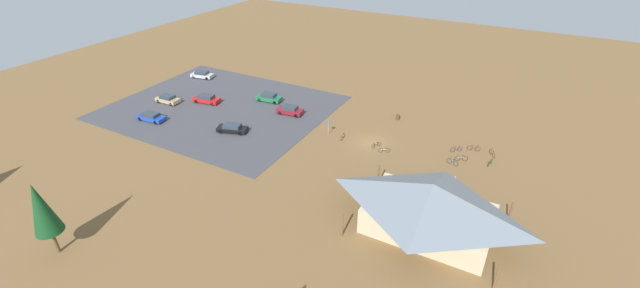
{
  "coord_description": "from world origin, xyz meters",
  "views": [
    {
      "loc": [
        -18.03,
        49.02,
        29.79
      ],
      "look_at": [
        5.42,
        5.62,
        1.2
      ],
      "focal_mm": 23.0,
      "sensor_mm": 36.0,
      "label": 1
    }
  ],
  "objects_px": {
    "lot_sign": "(328,126)",
    "visitor_near_lot": "(454,182)",
    "bicycle_purple_yard_center": "(456,149)",
    "bicycle_green_edge_south": "(490,163)",
    "trash_bin": "(398,117)",
    "car_green_front_row": "(269,97)",
    "pine_midwest": "(41,209)",
    "car_tan_near_entry": "(168,99)",
    "bike_pavilion": "(430,205)",
    "bicycle_teal_front_row": "(452,162)",
    "car_silver_back_corner": "(202,75)",
    "bicycle_white_near_sign": "(384,150)",
    "car_maroon_aisle_side": "(290,110)",
    "car_blue_far_end": "(151,117)",
    "car_red_mid_lot": "(207,99)",
    "bicycle_orange_near_porch": "(492,153)",
    "bicycle_silver_yard_left": "(461,158)",
    "bicycle_red_mid_cluster": "(474,148)",
    "bicycle_black_edge_north": "(376,145)",
    "car_black_end_stall": "(232,128)",
    "bicycle_yellow_by_bin": "(343,137)"
  },
  "relations": [
    {
      "from": "lot_sign",
      "to": "visitor_near_lot",
      "type": "bearing_deg",
      "value": 166.52
    },
    {
      "from": "bicycle_purple_yard_center",
      "to": "bicycle_green_edge_south",
      "type": "height_order",
      "value": "bicycle_purple_yard_center"
    },
    {
      "from": "trash_bin",
      "to": "car_green_front_row",
      "type": "distance_m",
      "value": 22.67
    },
    {
      "from": "pine_midwest",
      "to": "car_tan_near_entry",
      "type": "xyz_separation_m",
      "value": [
        17.55,
        -31.25,
        -4.71
      ]
    },
    {
      "from": "bike_pavilion",
      "to": "bicycle_teal_front_row",
      "type": "relative_size",
      "value": 9.35
    },
    {
      "from": "lot_sign",
      "to": "car_silver_back_corner",
      "type": "relative_size",
      "value": 0.47
    },
    {
      "from": "lot_sign",
      "to": "car_green_front_row",
      "type": "height_order",
      "value": "lot_sign"
    },
    {
      "from": "bicycle_white_near_sign",
      "to": "car_maroon_aisle_side",
      "type": "distance_m",
      "value": 18.52
    },
    {
      "from": "car_maroon_aisle_side",
      "to": "car_blue_far_end",
      "type": "bearing_deg",
      "value": 34.39
    },
    {
      "from": "bike_pavilion",
      "to": "car_red_mid_lot",
      "type": "height_order",
      "value": "bike_pavilion"
    },
    {
      "from": "bicycle_orange_near_porch",
      "to": "car_silver_back_corner",
      "type": "xyz_separation_m",
      "value": [
        55.8,
        -3.64,
        0.34
      ]
    },
    {
      "from": "bicycle_teal_front_row",
      "to": "trash_bin",
      "type": "bearing_deg",
      "value": -40.73
    },
    {
      "from": "bicycle_green_edge_south",
      "to": "bicycle_teal_front_row",
      "type": "bearing_deg",
      "value": 27.27
    },
    {
      "from": "bicycle_teal_front_row",
      "to": "pine_midwest",
      "type": "bearing_deg",
      "value": 48.47
    },
    {
      "from": "bicycle_teal_front_row",
      "to": "car_tan_near_entry",
      "type": "xyz_separation_m",
      "value": [
        48.38,
        3.55,
        0.33
      ]
    },
    {
      "from": "bicycle_purple_yard_center",
      "to": "car_green_front_row",
      "type": "height_order",
      "value": "car_green_front_row"
    },
    {
      "from": "trash_bin",
      "to": "pine_midwest",
      "type": "xyz_separation_m",
      "value": [
        20.01,
        44.11,
        5.0
      ]
    },
    {
      "from": "bicycle_green_edge_south",
      "to": "bicycle_teal_front_row",
      "type": "distance_m",
      "value": 4.99
    },
    {
      "from": "lot_sign",
      "to": "bicycle_silver_yard_left",
      "type": "relative_size",
      "value": 1.36
    },
    {
      "from": "bike_pavilion",
      "to": "car_silver_back_corner",
      "type": "bearing_deg",
      "value": -23.58
    },
    {
      "from": "car_blue_far_end",
      "to": "car_maroon_aisle_side",
      "type": "relative_size",
      "value": 1.08
    },
    {
      "from": "visitor_near_lot",
      "to": "bike_pavilion",
      "type": "bearing_deg",
      "value": 84.74
    },
    {
      "from": "bicycle_red_mid_cluster",
      "to": "bicycle_black_edge_north",
      "type": "bearing_deg",
      "value": 24.44
    },
    {
      "from": "bicycle_orange_near_porch",
      "to": "bicycle_green_edge_south",
      "type": "xyz_separation_m",
      "value": [
        -0.1,
        2.53,
        -0.05
      ]
    },
    {
      "from": "bicycle_black_edge_north",
      "to": "car_tan_near_entry",
      "type": "bearing_deg",
      "value": 4.53
    },
    {
      "from": "lot_sign",
      "to": "car_red_mid_lot",
      "type": "xyz_separation_m",
      "value": [
        24.08,
        -0.18,
        -0.67
      ]
    },
    {
      "from": "bicycle_white_near_sign",
      "to": "car_silver_back_corner",
      "type": "bearing_deg",
      "value": -13.09
    },
    {
      "from": "bicycle_black_edge_north",
      "to": "bicycle_silver_yard_left",
      "type": "xyz_separation_m",
      "value": [
        -11.47,
        -2.05,
        0.05
      ]
    },
    {
      "from": "pine_midwest",
      "to": "bicycle_green_edge_south",
      "type": "relative_size",
      "value": 5.1
    },
    {
      "from": "bicycle_red_mid_cluster",
      "to": "bicycle_teal_front_row",
      "type": "xyz_separation_m",
      "value": [
        1.82,
        5.09,
        0.01
      ]
    },
    {
      "from": "bike_pavilion",
      "to": "lot_sign",
      "type": "height_order",
      "value": "bike_pavilion"
    },
    {
      "from": "bicycle_orange_near_porch",
      "to": "car_black_end_stall",
      "type": "height_order",
      "value": "car_black_end_stall"
    },
    {
      "from": "car_green_front_row",
      "to": "bicycle_teal_front_row",
      "type": "bearing_deg",
      "value": 170.83
    },
    {
      "from": "pine_midwest",
      "to": "bicycle_red_mid_cluster",
      "type": "height_order",
      "value": "pine_midwest"
    },
    {
      "from": "trash_bin",
      "to": "pine_midwest",
      "type": "relative_size",
      "value": 0.11
    },
    {
      "from": "bicycle_black_edge_north",
      "to": "car_green_front_row",
      "type": "height_order",
      "value": "car_green_front_row"
    },
    {
      "from": "car_tan_near_entry",
      "to": "bicycle_white_near_sign",
      "type": "bearing_deg",
      "value": -176.85
    },
    {
      "from": "bicycle_teal_front_row",
      "to": "car_black_end_stall",
      "type": "xyz_separation_m",
      "value": [
        31.56,
        6.75,
        0.29
      ]
    },
    {
      "from": "bicycle_purple_yard_center",
      "to": "car_red_mid_lot",
      "type": "relative_size",
      "value": 0.28
    },
    {
      "from": "bike_pavilion",
      "to": "car_maroon_aisle_side",
      "type": "height_order",
      "value": "bike_pavilion"
    },
    {
      "from": "car_blue_far_end",
      "to": "bicycle_orange_near_porch",
      "type": "bearing_deg",
      "value": -163.61
    },
    {
      "from": "bicycle_white_near_sign",
      "to": "bicycle_green_edge_south",
      "type": "bearing_deg",
      "value": -164.81
    },
    {
      "from": "lot_sign",
      "to": "car_red_mid_lot",
      "type": "height_order",
      "value": "lot_sign"
    },
    {
      "from": "trash_bin",
      "to": "car_green_front_row",
      "type": "xyz_separation_m",
      "value": [
        22.32,
        3.96,
        0.34
      ]
    },
    {
      "from": "car_silver_back_corner",
      "to": "car_green_front_row",
      "type": "bearing_deg",
      "value": 170.36
    },
    {
      "from": "bicycle_black_edge_north",
      "to": "visitor_near_lot",
      "type": "relative_size",
      "value": 0.95
    },
    {
      "from": "bicycle_yellow_by_bin",
      "to": "car_silver_back_corner",
      "type": "relative_size",
      "value": 0.37
    },
    {
      "from": "bicycle_black_edge_north",
      "to": "bicycle_silver_yard_left",
      "type": "bearing_deg",
      "value": -169.86
    },
    {
      "from": "car_tan_near_entry",
      "to": "car_silver_back_corner",
      "type": "distance_m",
      "value": 12.4
    },
    {
      "from": "bike_pavilion",
      "to": "bicycle_silver_yard_left",
      "type": "relative_size",
      "value": 9.5
    }
  ]
}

